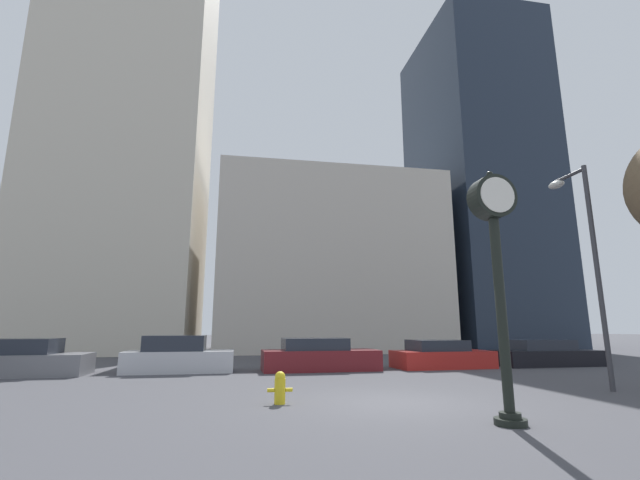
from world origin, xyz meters
name	(u,v)px	position (x,y,z in m)	size (l,w,h in m)	color
ground_plane	(397,403)	(0.00, 0.00, 0.00)	(200.00, 200.00, 0.00)	#424247
building_tall_tower	(135,112)	(-12.79, 24.00, 18.88)	(11.33, 12.00, 37.75)	beige
building_storefront_row	(325,267)	(2.91, 24.00, 6.61)	(16.72, 12.00, 13.22)	beige
building_glass_modern	(477,184)	(17.03, 24.00, 14.54)	(9.06, 12.00, 29.09)	#1E2838
street_clock	(496,248)	(1.18, -2.57, 3.22)	(0.87, 0.57, 4.79)	black
car_grey	(26,360)	(-11.33, 7.77, 0.55)	(4.19, 2.05, 1.32)	slate
car_silver	(179,357)	(-6.02, 8.14, 0.59)	(4.16, 1.75, 1.41)	#BCBCC1
car_maroon	(319,357)	(-0.44, 7.90, 0.55)	(4.80, 1.99, 1.29)	maroon
car_red	(441,356)	(4.98, 8.05, 0.50)	(4.28, 2.15, 1.19)	red
car_black	(546,355)	(10.16, 8.13, 0.49)	(4.79, 1.84, 1.17)	black
fire_hydrant_near	(280,387)	(-2.70, 0.33, 0.36)	(0.58, 0.25, 0.72)	yellow
street_lamp_right	(583,239)	(6.46, 1.05, 4.33)	(0.36, 1.57, 6.54)	#38383D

